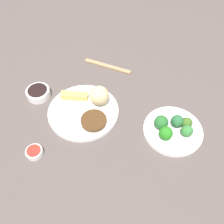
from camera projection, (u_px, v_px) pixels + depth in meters
name	position (u px, v px, depth m)	size (l,w,h in m)	color
tabletop	(97.00, 116.00, 1.01)	(2.20, 2.20, 0.02)	#4C423E
main_plate	(84.00, 111.00, 1.00)	(0.29, 0.29, 0.02)	white
rice_scoop	(99.00, 95.00, 0.99)	(0.08, 0.08, 0.08)	tan
spring_roll	(74.00, 96.00, 1.02)	(0.11, 0.03, 0.03)	tan
crab_rangoon_wonton	(67.00, 116.00, 0.96)	(0.07, 0.07, 0.02)	beige
stir_fry_heap	(93.00, 121.00, 0.95)	(0.10, 0.10, 0.02)	#452B14
broccoli_plate	(173.00, 130.00, 0.94)	(0.23, 0.23, 0.01)	white
broccoli_floret_0	(161.00, 122.00, 0.92)	(0.05, 0.05, 0.05)	#245E28
broccoli_floret_1	(166.00, 133.00, 0.90)	(0.05, 0.05, 0.05)	#23731A
broccoli_floret_2	(187.00, 131.00, 0.91)	(0.05, 0.05, 0.05)	#306F31
broccoli_floret_3	(177.00, 120.00, 0.93)	(0.05, 0.05, 0.05)	#255C32
broccoli_floret_4	(187.00, 123.00, 0.93)	(0.04, 0.04, 0.04)	#395C1E
soy_sauce_bowl	(38.00, 93.00, 1.05)	(0.10, 0.10, 0.03)	white
soy_sauce_bowl_liquid	(37.00, 90.00, 1.03)	(0.08, 0.08, 0.00)	black
sauce_ramekin_sweet_and_sour	(34.00, 152.00, 0.88)	(0.06, 0.06, 0.02)	white
sauce_ramekin_sweet_and_sour_liquid	(34.00, 151.00, 0.87)	(0.05, 0.05, 0.00)	red
chopsticks_pair	(108.00, 66.00, 1.17)	(0.23, 0.02, 0.01)	#9D7952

